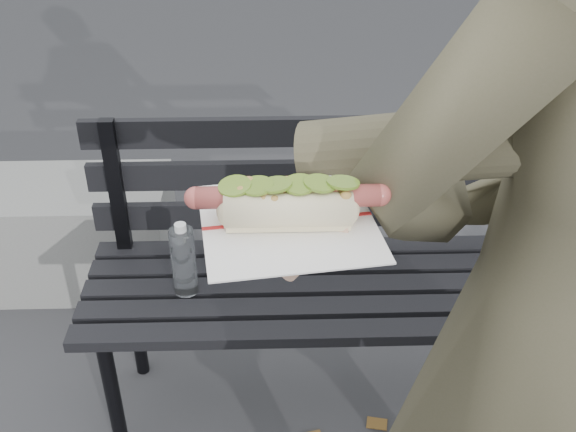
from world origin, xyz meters
name	(u,v)px	position (x,y,z in m)	size (l,w,h in m)	color
park_bench	(356,254)	(0.10, 0.90, 0.52)	(1.50, 0.44, 0.88)	black
concrete_block	(9,234)	(-1.11, 1.51, 0.20)	(1.20, 0.40, 0.40)	slate
person	(562,331)	(0.29, 0.12, 0.94)	(0.68, 0.45, 1.87)	#484530
held_hotdog	(453,159)	(0.08, 0.09, 1.24)	(0.63, 0.31, 0.20)	#484530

